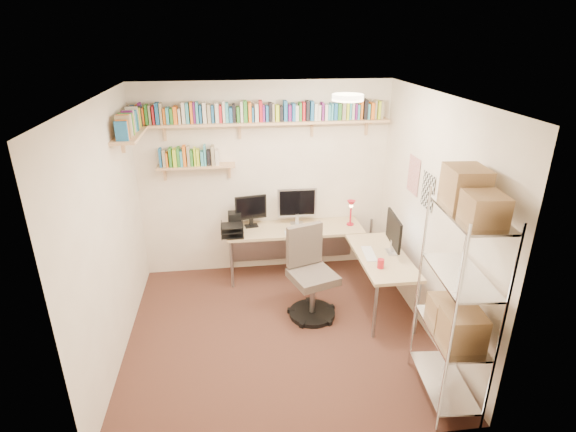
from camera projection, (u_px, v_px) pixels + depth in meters
name	position (u px, v px, depth m)	size (l,w,h in m)	color
ground	(279.00, 331.00, 4.91)	(3.20, 3.20, 0.00)	#46261E
room_shell	(278.00, 198.00, 4.32)	(3.24, 3.04, 2.52)	beige
wall_shelves	(229.00, 124.00, 5.27)	(3.12, 1.09, 0.80)	#DEAE7D
corner_desk	(307.00, 235.00, 5.61)	(2.09, 1.77, 1.18)	tan
office_chair	(310.00, 279.00, 5.07)	(0.59, 0.60, 1.05)	black
wire_rack	(462.00, 268.00, 3.57)	(0.46, 0.84, 2.08)	silver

